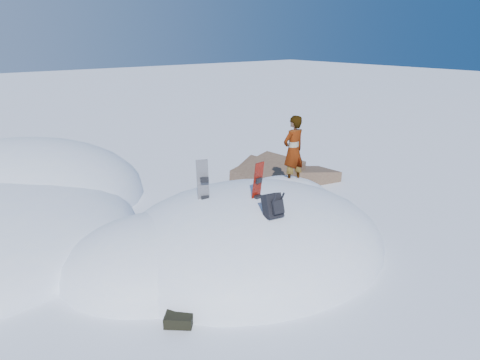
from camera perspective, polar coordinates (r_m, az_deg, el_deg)
ground at (r=11.56m, az=1.26°, el=-8.38°), size 120.00×120.00×0.00m
snow_mound at (r=11.63m, az=-0.16°, el=-8.21°), size 8.00×6.00×3.00m
rock_outcrop at (r=15.93m, az=4.66°, el=-0.96°), size 4.68×4.41×1.68m
snowboard_red at (r=10.56m, az=2.08°, el=-1.31°), size 0.28×0.25×1.39m
snowboard_dark at (r=10.76m, az=-4.44°, el=-1.33°), size 0.34×0.32×1.47m
backpack at (r=9.85m, az=4.07°, el=-3.17°), size 0.43×0.51×0.61m
gear_pile at (r=9.05m, az=-7.05°, el=-15.59°), size 0.99×0.88×0.26m
person at (r=12.82m, az=6.52°, el=3.60°), size 0.71×0.47×1.92m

